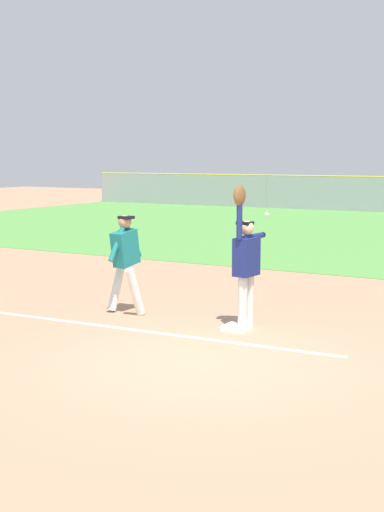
{
  "coord_description": "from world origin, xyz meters",
  "views": [
    {
      "loc": [
        4.4,
        -8.1,
        2.71
      ],
      "look_at": [
        -1.45,
        2.24,
        1.05
      ],
      "focal_mm": 50.01,
      "sensor_mm": 36.0,
      "label": 1
    }
  ],
  "objects": [
    {
      "name": "baseball",
      "position": [
        -0.15,
        2.35,
        1.8
      ],
      "size": [
        0.07,
        0.07,
        0.07
      ],
      "primitive_type": "sphere",
      "color": "white"
    },
    {
      "name": "chalk_foul_line",
      "position": [
        -4.38,
        0.87,
        0.0
      ],
      "size": [
        11.99,
        0.61,
        0.01
      ],
      "primitive_type": "cube",
      "rotation": [
        0.0,
        0.0,
        0.04
      ],
      "color": "white",
      "rests_on": "ground_plane"
    },
    {
      "name": "first_base",
      "position": [
        -0.38,
        1.77,
        0.04
      ],
      "size": [
        0.38,
        0.38,
        0.08
      ],
      "primitive_type": "cube",
      "rotation": [
        0.0,
        0.0,
        0.0
      ],
      "color": "white",
      "rests_on": "ground_plane"
    },
    {
      "name": "fielder",
      "position": [
        -0.32,
        1.94,
        1.12
      ],
      "size": [
        0.3,
        0.9,
        2.28
      ],
      "rotation": [
        0.0,
        0.0,
        3.04
      ],
      "color": "silver",
      "rests_on": "ground_plane"
    },
    {
      "name": "runner",
      "position": [
        -2.59,
        1.91,
        1.0
      ],
      "size": [
        0.73,
        0.85,
        1.72
      ],
      "rotation": [
        0.0,
        0.0,
        -0.1
      ],
      "color": "white",
      "rests_on": "ground_plane"
    },
    {
      "name": "ground_plane",
      "position": [
        0.0,
        0.0,
        0.0
      ],
      "size": [
        82.2,
        82.2,
        0.0
      ],
      "primitive_type": "plane",
      "color": "tan"
    },
    {
      "name": "parked_car_green",
      "position": [
        -10.68,
        31.25,
        0.67
      ],
      "size": [
        4.51,
        2.34,
        1.25
      ],
      "rotation": [
        0.0,
        0.0,
        -0.06
      ],
      "color": "#1E6B33",
      "rests_on": "ground_plane"
    }
  ]
}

